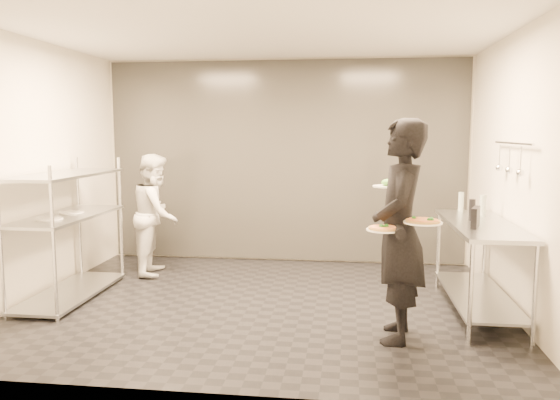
# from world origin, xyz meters

# --- Properties ---
(room_shell) EXTENTS (5.00, 4.00, 2.80)m
(room_shell) POSITION_xyz_m (0.00, 1.18, 1.40)
(room_shell) COLOR black
(room_shell) RESTS_ON ground
(pass_rack) EXTENTS (0.60, 1.60, 1.50)m
(pass_rack) POSITION_xyz_m (-2.15, -0.00, 0.77)
(pass_rack) COLOR silver
(pass_rack) RESTS_ON ground
(prep_counter) EXTENTS (0.60, 1.80, 0.92)m
(prep_counter) POSITION_xyz_m (2.18, 0.00, 0.63)
(prep_counter) COLOR silver
(prep_counter) RESTS_ON ground
(utensil_rail) EXTENTS (0.07, 1.20, 0.31)m
(utensil_rail) POSITION_xyz_m (2.43, -0.00, 1.55)
(utensil_rail) COLOR silver
(utensil_rail) RESTS_ON room_shell
(waiter) EXTENTS (0.52, 0.74, 1.92)m
(waiter) POSITION_xyz_m (1.32, -0.80, 0.96)
(waiter) COLOR black
(waiter) RESTS_ON ground
(chef) EXTENTS (0.68, 0.82, 1.53)m
(chef) POSITION_xyz_m (-1.55, 1.10, 0.77)
(chef) COLOR silver
(chef) RESTS_ON ground
(pizza_plate_near) EXTENTS (0.28, 0.28, 0.05)m
(pizza_plate_near) POSITION_xyz_m (1.17, -1.01, 1.02)
(pizza_plate_near) COLOR silver
(pizza_plate_near) RESTS_ON waiter
(pizza_plate_far) EXTENTS (0.31, 0.31, 0.05)m
(pizza_plate_far) POSITION_xyz_m (1.48, -1.03, 1.09)
(pizza_plate_far) COLOR silver
(pizza_plate_far) RESTS_ON waiter
(salad_plate) EXTENTS (0.29, 0.29, 0.07)m
(salad_plate) POSITION_xyz_m (1.24, -0.53, 1.34)
(salad_plate) COLOR silver
(salad_plate) RESTS_ON waiter
(pos_monitor) EXTENTS (0.14, 0.27, 0.19)m
(pos_monitor) POSITION_xyz_m (2.06, -0.29, 1.02)
(pos_monitor) COLOR black
(pos_monitor) RESTS_ON prep_counter
(bottle_green) EXTENTS (0.06, 0.06, 0.21)m
(bottle_green) POSITION_xyz_m (2.14, 0.80, 1.03)
(bottle_green) COLOR gray
(bottle_green) RESTS_ON prep_counter
(bottle_clear) EXTENTS (0.07, 0.07, 0.23)m
(bottle_clear) POSITION_xyz_m (2.29, 0.42, 1.03)
(bottle_clear) COLOR gray
(bottle_clear) RESTS_ON prep_counter
(bottle_dark) EXTENTS (0.06, 0.06, 0.22)m
(bottle_dark) POSITION_xyz_m (2.12, 0.12, 1.03)
(bottle_dark) COLOR black
(bottle_dark) RESTS_ON prep_counter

